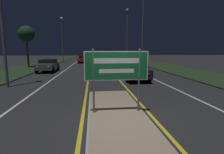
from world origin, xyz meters
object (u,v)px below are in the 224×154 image
(streetlight_left_far, at_px, (62,33))
(car_approaching_1, at_px, (84,59))
(car_receding_3, at_px, (105,56))
(car_approaching_0, at_px, (48,65))
(streetlight_right_near, at_px, (143,20))
(car_receding_1, at_px, (114,61))
(car_receding_2, at_px, (123,58))
(car_receding_0, at_px, (135,71))
(streetlight_right_far, at_px, (127,29))
(highway_sign, at_px, (117,68))

(streetlight_left_far, xyz_separation_m, car_approaching_1, (3.97, -1.11, -4.88))
(car_receding_3, distance_m, car_approaching_0, 29.03)
(streetlight_right_near, height_order, car_approaching_1, streetlight_right_near)
(car_receding_1, distance_m, car_receding_2, 10.65)
(car_receding_0, relative_size, car_approaching_1, 0.92)
(streetlight_right_far, distance_m, car_receding_1, 11.52)
(car_receding_3, xyz_separation_m, car_approaching_1, (-4.96, -14.15, -0.04))
(streetlight_right_far, distance_m, car_receding_2, 6.05)
(streetlight_right_near, distance_m, car_approaching_0, 13.94)
(car_receding_2, xyz_separation_m, car_receding_3, (-3.15, 10.83, 0.03))
(streetlight_left_far, relative_size, car_receding_3, 2.06)
(highway_sign, xyz_separation_m, car_approaching_1, (-2.58, 27.59, -0.98))
(car_receding_2, height_order, car_receding_3, car_receding_3)
(car_approaching_1, bearing_deg, car_receding_3, 70.67)
(highway_sign, height_order, car_receding_0, highway_sign)
(car_approaching_1, bearing_deg, car_approaching_0, -103.36)
(car_receding_1, distance_m, car_receding_3, 21.02)
(streetlight_right_far, height_order, car_receding_0, streetlight_right_far)
(car_receding_0, bearing_deg, highway_sign, -108.41)
(streetlight_left_far, height_order, streetlight_right_near, streetlight_right_near)
(car_receding_1, bearing_deg, car_approaching_1, 126.02)
(highway_sign, distance_m, car_receding_1, 20.88)
(streetlight_left_far, bearing_deg, streetlight_right_near, -39.59)
(streetlight_right_far, distance_m, car_approaching_1, 10.84)
(streetlight_left_far, relative_size, car_receding_2, 1.89)
(highway_sign, distance_m, car_approaching_0, 15.11)
(highway_sign, xyz_separation_m, streetlight_right_near, (6.13, 18.21, 4.73))
(car_receding_1, height_order, car_receding_2, car_receding_2)
(car_receding_0, bearing_deg, car_approaching_0, 142.38)
(streetlight_right_far, distance_m, car_approaching_0, 20.85)
(car_receding_0, xyz_separation_m, car_receding_1, (-0.08, 13.24, 0.01))
(highway_sign, bearing_deg, streetlight_left_far, 102.87)
(streetlight_left_far, distance_m, car_receding_0, 23.57)
(highway_sign, xyz_separation_m, car_receding_1, (2.41, 20.72, -0.98))
(streetlight_left_far, relative_size, streetlight_right_near, 0.77)
(streetlight_right_near, distance_m, car_receding_3, 24.50)
(car_receding_3, bearing_deg, streetlight_right_near, -80.94)
(car_receding_3, bearing_deg, car_approaching_0, -106.44)
(streetlight_right_near, relative_size, car_receding_2, 2.45)
(streetlight_left_far, xyz_separation_m, car_receding_2, (12.08, 2.21, -4.87))
(car_receding_2, relative_size, car_receding_3, 1.09)
(car_receding_3, bearing_deg, car_receding_2, -73.80)
(streetlight_right_near, bearing_deg, car_receding_0, -108.76)
(streetlight_left_far, xyz_separation_m, car_approaching_0, (0.72, -14.80, -4.88))
(car_receding_0, distance_m, car_receding_2, 23.62)
(streetlight_right_far, bearing_deg, highway_sign, -101.76)
(streetlight_right_far, height_order, car_approaching_1, streetlight_right_far)
(car_receding_2, distance_m, car_receding_3, 11.28)
(car_receding_3, distance_m, car_approaching_1, 14.99)
(highway_sign, height_order, car_receding_2, highway_sign)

